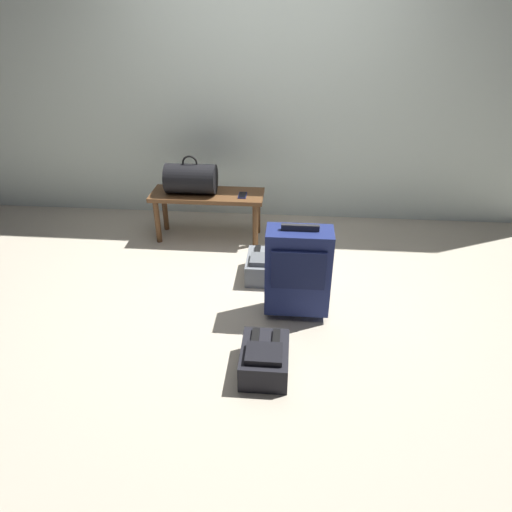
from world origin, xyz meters
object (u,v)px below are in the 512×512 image
backpack_dark (265,359)px  backpack_grey (264,266)px  bench (208,200)px  duffel_bag_black (191,179)px  suitcase_upright_navy (298,270)px  cell_phone (243,195)px

backpack_dark → backpack_grey: size_ratio=1.00×
bench → backpack_grey: (0.56, -0.64, -0.27)m
bench → duffel_bag_black: (-0.14, -0.00, 0.20)m
suitcase_upright_navy → backpack_grey: bearing=118.3°
duffel_bag_black → backpack_grey: bearing=-42.7°
cell_phone → backpack_grey: size_ratio=0.38×
backpack_dark → cell_phone: bearing=100.5°
backpack_grey → backpack_dark: bearing=-86.0°
duffel_bag_black → suitcase_upright_navy: (0.95, -1.11, -0.21)m
cell_phone → suitcase_upright_navy: size_ratio=0.21×
backpack_grey → cell_phone: bearing=111.3°
cell_phone → backpack_dark: size_ratio=0.38×
backpack_dark → bench: bearing=110.3°
bench → suitcase_upright_navy: size_ratio=1.44×
duffel_bag_black → backpack_grey: 1.06m
cell_phone → backpack_dark: cell_phone is taller
bench → cell_phone: (0.32, -0.03, 0.07)m
bench → backpack_grey: bench is taller
duffel_bag_black → backpack_grey: (0.69, -0.64, -0.47)m
cell_phone → bench: bearing=174.0°
cell_phone → backpack_grey: 0.74m
duffel_bag_black → cell_phone: duffel_bag_black is taller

